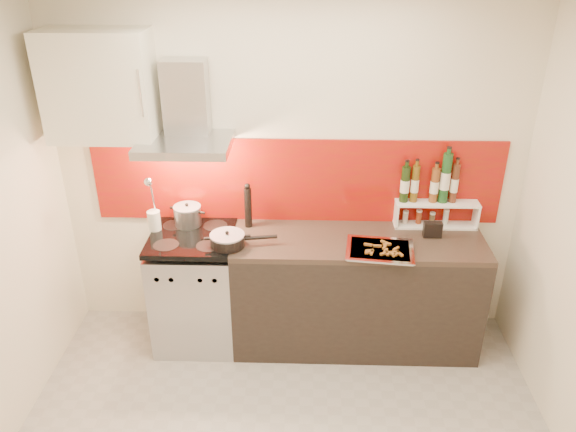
{
  "coord_description": "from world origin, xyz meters",
  "views": [
    {
      "loc": [
        0.11,
        -2.41,
        2.85
      ],
      "look_at": [
        0.0,
        0.95,
        1.15
      ],
      "focal_mm": 35.0,
      "sensor_mm": 36.0,
      "label": 1
    }
  ],
  "objects_px": {
    "saute_pan": "(229,240)",
    "counter": "(355,291)",
    "pepper_mill": "(248,206)",
    "range_stove": "(196,290)",
    "baking_tray": "(380,250)",
    "stock_pot": "(188,215)"
  },
  "relations": [
    {
      "from": "range_stove",
      "to": "baking_tray",
      "type": "xyz_separation_m",
      "value": [
        1.33,
        -0.17,
        0.47
      ]
    },
    {
      "from": "pepper_mill",
      "to": "range_stove",
      "type": "bearing_deg",
      "value": -156.52
    },
    {
      "from": "saute_pan",
      "to": "counter",
      "type": "bearing_deg",
      "value": 8.62
    },
    {
      "from": "stock_pot",
      "to": "pepper_mill",
      "type": "bearing_deg",
      "value": 0.76
    },
    {
      "from": "range_stove",
      "to": "stock_pot",
      "type": "xyz_separation_m",
      "value": [
        -0.05,
        0.17,
        0.54
      ]
    },
    {
      "from": "counter",
      "to": "saute_pan",
      "type": "relative_size",
      "value": 3.87
    },
    {
      "from": "saute_pan",
      "to": "pepper_mill",
      "type": "relative_size",
      "value": 1.35
    },
    {
      "from": "counter",
      "to": "range_stove",
      "type": "bearing_deg",
      "value": -179.77
    },
    {
      "from": "counter",
      "to": "saute_pan",
      "type": "xyz_separation_m",
      "value": [
        -0.91,
        -0.14,
        0.5
      ]
    },
    {
      "from": "stock_pot",
      "to": "pepper_mill",
      "type": "height_order",
      "value": "pepper_mill"
    },
    {
      "from": "pepper_mill",
      "to": "saute_pan",
      "type": "bearing_deg",
      "value": -109.62
    },
    {
      "from": "counter",
      "to": "saute_pan",
      "type": "bearing_deg",
      "value": -171.38
    },
    {
      "from": "stock_pot",
      "to": "saute_pan",
      "type": "height_order",
      "value": "stock_pot"
    },
    {
      "from": "stock_pot",
      "to": "pepper_mill",
      "type": "xyz_separation_m",
      "value": [
        0.45,
        0.01,
        0.08
      ]
    },
    {
      "from": "range_stove",
      "to": "baking_tray",
      "type": "distance_m",
      "value": 1.42
    },
    {
      "from": "pepper_mill",
      "to": "baking_tray",
      "type": "bearing_deg",
      "value": -20.37
    },
    {
      "from": "range_stove",
      "to": "stock_pot",
      "type": "bearing_deg",
      "value": 107.35
    },
    {
      "from": "counter",
      "to": "baking_tray",
      "type": "height_order",
      "value": "baking_tray"
    },
    {
      "from": "saute_pan",
      "to": "range_stove",
      "type": "bearing_deg",
      "value": 155.14
    },
    {
      "from": "stock_pot",
      "to": "baking_tray",
      "type": "distance_m",
      "value": 1.43
    },
    {
      "from": "counter",
      "to": "pepper_mill",
      "type": "xyz_separation_m",
      "value": [
        -0.8,
        0.17,
        0.62
      ]
    },
    {
      "from": "counter",
      "to": "baking_tray",
      "type": "distance_m",
      "value": 0.52
    }
  ]
}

